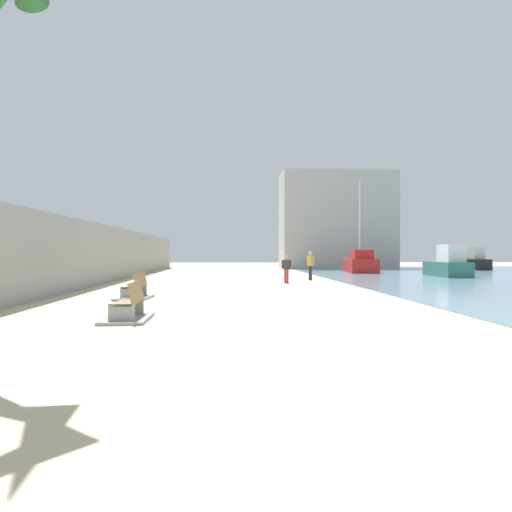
{
  "coord_description": "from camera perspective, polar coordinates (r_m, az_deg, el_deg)",
  "views": [
    {
      "loc": [
        -0.38,
        -9.87,
        1.72
      ],
      "look_at": [
        0.97,
        15.63,
        1.54
      ],
      "focal_mm": 36.52,
      "sensor_mm": 36.0,
      "label": 1
    }
  ],
  "objects": [
    {
      "name": "bench_far",
      "position": [
        19.76,
        -13.13,
        -3.92
      ],
      "size": [
        1.23,
        2.17,
        0.98
      ],
      "color": "gray",
      "rests_on": "ground"
    },
    {
      "name": "person_standing",
      "position": [
        28.87,
        3.35,
        -1.26
      ],
      "size": [
        0.52,
        0.24,
        1.54
      ],
      "color": "#B22D33",
      "rests_on": "ground"
    },
    {
      "name": "boat_outer",
      "position": [
        54.55,
        22.23,
        -0.56
      ],
      "size": [
        2.96,
        5.08,
        2.16
      ],
      "color": "black",
      "rests_on": "water_bay"
    },
    {
      "name": "ground_plane",
      "position": [
        27.93,
        -2.24,
        -3.13
      ],
      "size": [
        120.0,
        120.0,
        0.0
      ],
      "primitive_type": "plane",
      "color": "#C6B793"
    },
    {
      "name": "person_walking",
      "position": [
        32.19,
        5.98,
        -0.79
      ],
      "size": [
        0.39,
        0.42,
        1.78
      ],
      "color": "#333338",
      "rests_on": "ground"
    },
    {
      "name": "bench_near",
      "position": [
        13.6,
        -13.83,
        -5.87
      ],
      "size": [
        1.12,
        2.11,
        0.98
      ],
      "color": "gray",
      "rests_on": "ground"
    },
    {
      "name": "boat_far_right",
      "position": [
        44.53,
        11.37,
        -0.81
      ],
      "size": [
        2.64,
        5.65,
        7.81
      ],
      "color": "red",
      "rests_on": "water_bay"
    },
    {
      "name": "seawall",
      "position": [
        28.77,
        -17.35,
        0.17
      ],
      "size": [
        0.8,
        64.0,
        3.23
      ],
      "primitive_type": "cube",
      "color": "gray",
      "rests_on": "ground"
    },
    {
      "name": "boat_distant",
      "position": [
        38.59,
        20.28,
        -0.92
      ],
      "size": [
        1.94,
        5.09,
        2.22
      ],
      "color": "#337060",
      "rests_on": "water_bay"
    },
    {
      "name": "harbor_building",
      "position": [
        57.19,
        8.81,
        3.83
      ],
      "size": [
        12.0,
        6.0,
        10.29
      ],
      "primitive_type": "cube",
      "color": "#ADAAA3",
      "rests_on": "ground"
    }
  ]
}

